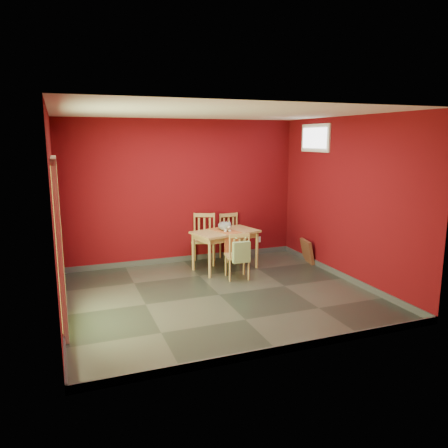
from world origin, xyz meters
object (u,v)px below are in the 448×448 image
object	(u,v)px
chair_far_right	(231,236)
chair_near	(238,255)
tote_bag	(241,252)
picture_frame	(307,251)
dining_table	(225,236)
cat	(224,225)
chair_far_left	(204,238)

from	to	relation	value
chair_far_right	chair_near	size ratio (longest dim) A/B	1.11
tote_bag	picture_frame	bearing A→B (deg)	21.30
picture_frame	dining_table	bearing A→B (deg)	174.67
chair_far_right	chair_near	xyz separation A→B (m)	(-0.36, -1.19, -0.05)
dining_table	chair_far_right	xyz separation A→B (m)	(0.36, 0.60, -0.16)
chair_near	dining_table	bearing A→B (deg)	89.69
cat	chair_near	bearing A→B (deg)	-86.46
chair_near	cat	size ratio (longest dim) A/B	1.89
picture_frame	cat	bearing A→B (deg)	172.93
dining_table	chair_near	xyz separation A→B (m)	(-0.00, -0.59, -0.21)
tote_bag	picture_frame	distance (m)	1.79
dining_table	chair_far_left	distance (m)	0.60
chair_far_right	tote_bag	size ratio (longest dim) A/B	2.17
tote_bag	picture_frame	world-z (taller)	tote_bag
chair_near	picture_frame	bearing A→B (deg)	15.14
dining_table	chair_far_right	world-z (taller)	chair_far_right
chair_near	picture_frame	size ratio (longest dim) A/B	1.76
chair_far_left	cat	distance (m)	0.63
tote_bag	chair_far_left	bearing A→B (deg)	98.84
dining_table	tote_bag	distance (m)	0.80
chair_far_left	chair_near	xyz separation A→B (m)	(0.23, -1.12, -0.07)
chair_near	tote_bag	xyz separation A→B (m)	(-0.02, -0.20, 0.10)
dining_table	picture_frame	size ratio (longest dim) A/B	2.74
chair_near	tote_bag	bearing A→B (deg)	-95.45
cat	tote_bag	bearing A→B (deg)	-87.68
chair_far_left	cat	world-z (taller)	chair_far_left
chair_far_left	chair_far_right	world-z (taller)	chair_far_left
chair_far_left	picture_frame	world-z (taller)	chair_far_left
chair_far_left	chair_near	world-z (taller)	chair_far_left
cat	chair_far_right	bearing A→B (deg)	60.86
chair_far_left	tote_bag	bearing A→B (deg)	-81.16
picture_frame	chair_far_right	bearing A→B (deg)	149.31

